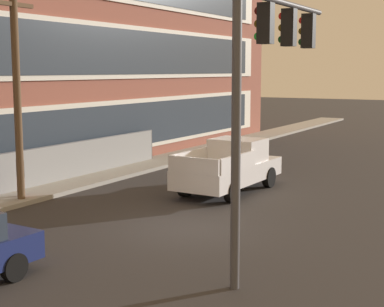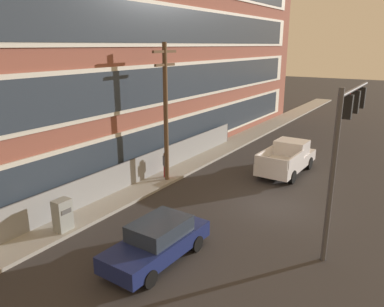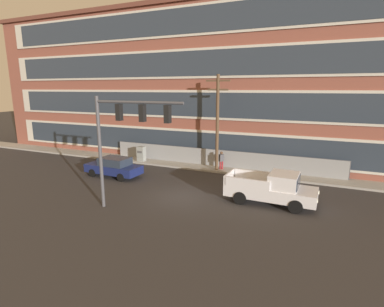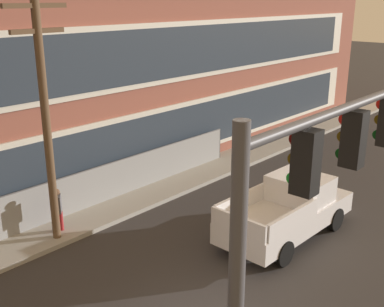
{
  "view_description": "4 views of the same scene",
  "coord_description": "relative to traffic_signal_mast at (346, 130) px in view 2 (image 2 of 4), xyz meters",
  "views": [
    {
      "loc": [
        -14.56,
        -8.45,
        4.6
      ],
      "look_at": [
        3.9,
        1.99,
        1.59
      ],
      "focal_mm": 55.0,
      "sensor_mm": 36.0,
      "label": 1
    },
    {
      "loc": [
        -16.88,
        -5.83,
        7.84
      ],
      "look_at": [
        -0.03,
        4.86,
        2.03
      ],
      "focal_mm": 35.0,
      "sensor_mm": 36.0,
      "label": 2
    },
    {
      "loc": [
        7.91,
        -16.57,
        6.89
      ],
      "look_at": [
        -1.39,
        4.59,
        1.84
      ],
      "focal_mm": 28.0,
      "sensor_mm": 36.0,
      "label": 3
    },
    {
      "loc": [
        -7.67,
        -6.21,
        7.71
      ],
      "look_at": [
        3.02,
        3.35,
        3.04
      ],
      "focal_mm": 45.0,
      "sensor_mm": 36.0,
      "label": 4
    }
  ],
  "objects": [
    {
      "name": "traffic_signal_mast",
      "position": [
        0.0,
        0.0,
        0.0
      ],
      "size": [
        5.41,
        0.43,
        6.48
      ],
      "color": "#4C4C51",
      "rests_on": "ground"
    },
    {
      "name": "sidewalk_building_side",
      "position": [
        2.01,
        10.56,
        -4.64
      ],
      "size": [
        80.0,
        2.16,
        0.16
      ],
      "primitive_type": "cube",
      "color": "#9E9B93",
      "rests_on": "ground"
    },
    {
      "name": "pickup_truck_white",
      "position": [
        7.45,
        4.51,
        -3.78
      ],
      "size": [
        5.46,
        2.29,
        1.97
      ],
      "color": "silver",
      "rests_on": "ground"
    },
    {
      "name": "brick_mill_building",
      "position": [
        1.22,
        16.65,
        2.55
      ],
      "size": [
        52.56,
        10.62,
        14.51
      ],
      "color": "brown",
      "rests_on": "ground"
    },
    {
      "name": "electrical_cabinet",
      "position": [
        -5.52,
        9.99,
        -3.95
      ],
      "size": [
        0.71,
        0.56,
        1.55
      ],
      "color": "#939993",
      "rests_on": "ground"
    },
    {
      "name": "pedestrian_near_cabinet",
      "position": [
        2.3,
        10.27,
        -3.75
      ],
      "size": [
        0.44,
        0.46,
        1.69
      ],
      "color": "maroon",
      "rests_on": "ground"
    },
    {
      "name": "ground_plane",
      "position": [
        2.01,
        3.33,
        -4.72
      ],
      "size": [
        160.0,
        160.0,
        0.0
      ],
      "primitive_type": "plane",
      "color": "#333030"
    },
    {
      "name": "utility_pole_near_corner",
      "position": [
        1.99,
        9.95,
        -0.35
      ],
      "size": [
        2.01,
        0.26,
        7.98
      ],
      "color": "brown",
      "rests_on": "ground"
    },
    {
      "name": "chain_link_fence",
      "position": [
        1.63,
        11.13,
        -3.88
      ],
      "size": [
        20.87,
        0.06,
        1.65
      ],
      "color": "gray",
      "rests_on": "ground"
    },
    {
      "name": "sedan_navy",
      "position": [
        -5.0,
        5.28,
        -3.92
      ],
      "size": [
        4.62,
        2.02,
        1.56
      ],
      "color": "navy",
      "rests_on": "ground"
    }
  ]
}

